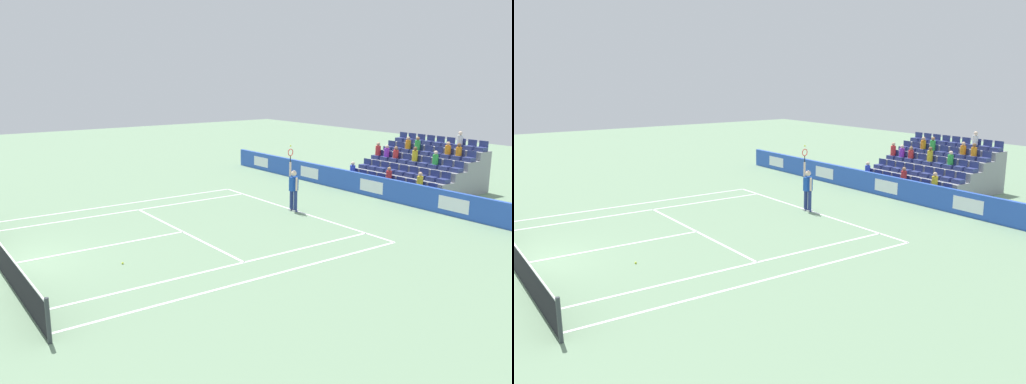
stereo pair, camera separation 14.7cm
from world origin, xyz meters
TOP-DOWN VIEW (x-y plane):
  - line_baseline at (0.00, -11.89)m, footprint 10.97×0.10m
  - line_service at (0.00, -6.40)m, footprint 8.23×0.10m
  - line_centre_service at (0.00, -3.20)m, footprint 0.10×6.40m
  - line_singles_sideline_left at (4.12, -5.95)m, footprint 0.10×11.89m
  - line_singles_sideline_right at (-4.12, -5.95)m, footprint 0.10×11.89m
  - line_doubles_sideline_left at (5.49, -5.95)m, footprint 0.10×11.89m
  - line_doubles_sideline_right at (-5.49, -5.95)m, footprint 0.10×11.89m
  - line_centre_mark at (0.00, -11.79)m, footprint 0.10×0.20m
  - sponsor_barrier at (0.00, -16.71)m, footprint 22.71×0.22m
  - tennis_player at (0.05, -11.79)m, footprint 0.53×0.38m
  - stadium_stand at (0.00, -20.27)m, footprint 5.58×4.75m
  - loose_tennis_ball at (-2.05, -3.21)m, footprint 0.07×0.07m

SIDE VIEW (x-z plane):
  - line_baseline at x=0.00m, z-range 0.00..0.01m
  - line_service at x=0.00m, z-range 0.00..0.01m
  - line_centre_service at x=0.00m, z-range 0.00..0.01m
  - line_singles_sideline_left at x=4.12m, z-range 0.00..0.01m
  - line_singles_sideline_right at x=-4.12m, z-range 0.00..0.01m
  - line_doubles_sideline_left at x=5.49m, z-range 0.00..0.01m
  - line_doubles_sideline_right at x=-5.49m, z-range 0.00..0.01m
  - line_centre_mark at x=0.00m, z-range 0.00..0.01m
  - loose_tennis_ball at x=-2.05m, z-range 0.00..0.07m
  - sponsor_barrier at x=0.00m, z-range 0.00..1.03m
  - stadium_stand at x=0.00m, z-range -0.67..2.31m
  - tennis_player at x=0.05m, z-range -0.43..2.42m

